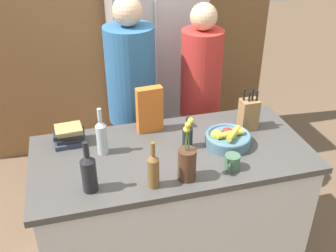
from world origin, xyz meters
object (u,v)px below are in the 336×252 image
(knife_block, at_px, (249,114))
(bottle_vinegar, at_px, (188,136))
(fruit_bowl, at_px, (228,138))
(book_stack, at_px, (69,135))
(refrigerator, at_px, (155,64))
(bottle_water, at_px, (89,172))
(bottle_wine, at_px, (153,169))
(person_at_sink, at_px, (132,101))
(person_in_blue, at_px, (200,97))
(flower_vase, at_px, (187,162))
(bottle_oil, at_px, (102,136))
(cereal_box, at_px, (150,110))
(coffee_mug, at_px, (232,162))

(knife_block, distance_m, bottle_vinegar, 0.46)
(fruit_bowl, height_order, book_stack, book_stack)
(refrigerator, xyz_separation_m, bottle_water, (-0.71, -1.57, 0.09))
(fruit_bowl, bearing_deg, bottle_wine, -152.62)
(refrigerator, distance_m, book_stack, 1.35)
(fruit_bowl, xyz_separation_m, person_at_sink, (-0.47, 0.68, -0.02))
(knife_block, bearing_deg, fruit_bowl, -143.03)
(fruit_bowl, relative_size, book_stack, 1.42)
(knife_block, height_order, person_in_blue, person_in_blue)
(flower_vase, relative_size, bottle_oil, 1.26)
(flower_vase, distance_m, person_at_sink, 0.95)
(book_stack, distance_m, bottle_water, 0.49)
(bottle_vinegar, distance_m, bottle_water, 0.66)
(knife_block, distance_m, person_at_sink, 0.86)
(cereal_box, relative_size, person_in_blue, 0.18)
(fruit_bowl, xyz_separation_m, bottle_wine, (-0.53, -0.27, 0.06))
(knife_block, distance_m, coffee_mug, 0.48)
(fruit_bowl, xyz_separation_m, person_in_blue, (0.06, 0.68, -0.06))
(fruit_bowl, height_order, bottle_oil, bottle_oil)
(book_stack, xyz_separation_m, bottle_oil, (0.18, -0.16, 0.06))
(bottle_oil, height_order, person_in_blue, person_in_blue)
(refrigerator, distance_m, bottle_water, 1.73)
(cereal_box, bearing_deg, person_in_blue, 39.56)
(knife_block, relative_size, person_in_blue, 0.17)
(bottle_oil, bearing_deg, flower_vase, -41.56)
(person_at_sink, bearing_deg, coffee_mug, -42.05)
(coffee_mug, distance_m, person_in_blue, 0.93)
(bottle_wine, bearing_deg, bottle_vinegar, 47.56)
(book_stack, xyz_separation_m, bottle_water, (0.08, -0.48, 0.06))
(refrigerator, distance_m, fruit_bowl, 1.36)
(person_at_sink, bearing_deg, cereal_box, -58.80)
(refrigerator, xyz_separation_m, cereal_box, (-0.28, -1.06, 0.13))
(knife_block, relative_size, coffee_mug, 2.60)
(knife_block, xyz_separation_m, book_stack, (-1.13, 0.11, -0.05))
(knife_block, height_order, cereal_box, cereal_box)
(fruit_bowl, height_order, bottle_vinegar, bottle_vinegar)
(refrigerator, xyz_separation_m, person_in_blue, (0.20, -0.67, -0.03))
(flower_vase, bearing_deg, knife_block, 36.88)
(bottle_wine, xyz_separation_m, person_in_blue, (0.59, 0.96, -0.12))
(bottle_vinegar, distance_m, bottle_wine, 0.42)
(refrigerator, height_order, fruit_bowl, refrigerator)
(coffee_mug, height_order, bottle_wine, bottle_wine)
(flower_vase, distance_m, coffee_mug, 0.28)
(person_in_blue, bearing_deg, flower_vase, -137.75)
(bottle_oil, distance_m, bottle_water, 0.34)
(book_stack, relative_size, person_at_sink, 0.11)
(bottle_water, bearing_deg, knife_block, 19.48)
(bottle_water, xyz_separation_m, person_in_blue, (0.91, 0.90, -0.13))
(bottle_vinegar, height_order, bottle_water, bottle_water)
(flower_vase, height_order, bottle_vinegar, flower_vase)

